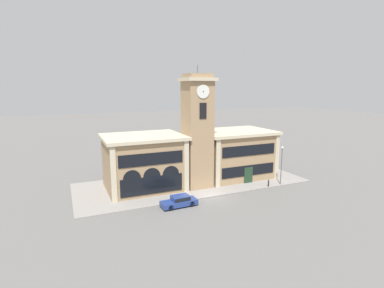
% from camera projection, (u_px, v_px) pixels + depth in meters
% --- Properties ---
extents(ground_plane, '(300.00, 300.00, 0.00)m').
position_uv_depth(ground_plane, '(212.00, 197.00, 40.92)').
color(ground_plane, '#605E5B').
extents(sidewalk_kerb, '(35.32, 13.64, 0.15)m').
position_uv_depth(sidewalk_kerb, '(192.00, 183.00, 47.04)').
color(sidewalk_kerb, gray).
rests_on(sidewalk_kerb, ground_plane).
extents(clock_tower, '(4.43, 4.43, 17.93)m').
position_uv_depth(clock_tower, '(197.00, 132.00, 43.87)').
color(clock_tower, '#9E7F5B').
rests_on(clock_tower, ground_plane).
extents(town_hall_left_wing, '(11.46, 9.19, 8.01)m').
position_uv_depth(town_hall_left_wing, '(144.00, 162.00, 43.82)').
color(town_hall_left_wing, '#9E7F5B').
rests_on(town_hall_left_wing, ground_plane).
extents(town_hall_right_wing, '(12.19, 9.19, 7.82)m').
position_uv_depth(town_hall_right_wing, '(234.00, 154.00, 49.94)').
color(town_hall_right_wing, '#9E7F5B').
rests_on(town_hall_right_wing, ground_plane).
extents(parked_car_near, '(4.68, 1.95, 1.41)m').
position_uv_depth(parked_car_near, '(180.00, 201.00, 37.70)').
color(parked_car_near, navy).
rests_on(parked_car_near, ground_plane).
extents(street_lamp, '(0.36, 0.36, 5.91)m').
position_uv_depth(street_lamp, '(282.00, 160.00, 45.38)').
color(street_lamp, '#4C4C51').
rests_on(street_lamp, sidewalk_kerb).
extents(bollard, '(0.18, 0.18, 1.06)m').
position_uv_depth(bollard, '(268.00, 183.00, 44.91)').
color(bollard, black).
rests_on(bollard, sidewalk_kerb).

